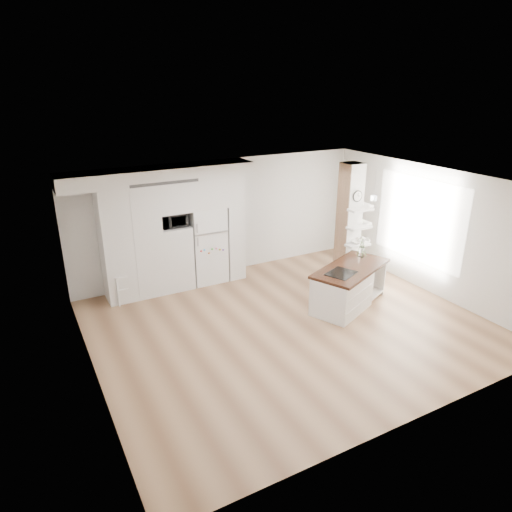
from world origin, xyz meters
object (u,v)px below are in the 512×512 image
at_px(kitchen_island, 345,288).
at_px(floor_plant_a, 356,258).
at_px(refrigerator, 206,244).
at_px(bookshelf, 127,288).

bearing_deg(kitchen_island, floor_plant_a, 20.45).
relative_size(refrigerator, kitchen_island, 0.85).
bearing_deg(refrigerator, bookshelf, -174.58).
bearing_deg(bookshelf, refrigerator, -7.88).
bearing_deg(kitchen_island, refrigerator, 102.11).
height_order(kitchen_island, bookshelf, kitchen_island).
height_order(kitchen_island, floor_plant_a, kitchen_island).
height_order(refrigerator, kitchen_island, refrigerator).
bearing_deg(bookshelf, floor_plant_a, -22.19).
distance_m(bookshelf, floor_plant_a, 5.47).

